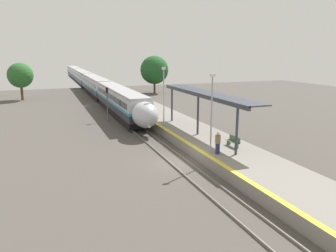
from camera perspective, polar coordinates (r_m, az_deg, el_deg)
The scene contains 13 objects.
ground_plane at distance 26.32m, azimuth 1.83°, elevation -6.42°, with size 120.00×120.00×0.00m, color #4C4742.
rail_left at distance 26.04m, azimuth 0.36°, elevation -6.45°, with size 0.08×90.00×0.15m, color slate.
rail_right at distance 26.57m, azimuth 3.27°, elevation -6.07°, with size 0.08×90.00×0.15m, color slate.
train at distance 77.19m, azimuth -13.66°, elevation 7.65°, with size 2.78×92.37×3.81m.
platform_right at distance 27.96m, azimuth 9.74°, elevation -4.46°, with size 5.17×64.00×0.91m.
platform_bench at distance 27.93m, azimuth 11.34°, elevation -2.57°, with size 0.44×1.64×0.89m.
person_waiting at distance 25.53m, azimuth 8.66°, elevation -2.89°, with size 0.36×0.23×1.76m.
railway_signal at distance 42.31m, azimuth -10.52°, elevation 4.40°, with size 0.28×0.28×4.29m.
lamppost_near at distance 25.27m, azimuth 7.60°, elevation 2.96°, with size 0.36×0.20×6.18m.
lamppost_mid at distance 34.96m, azimuth -0.75°, elevation 5.79°, with size 0.36×0.20×6.18m.
station_canopy at distance 31.19m, azimuth 6.25°, elevation 5.33°, with size 2.02×16.55×4.01m.
background_tree_left at distance 65.40m, azimuth -24.34°, elevation 8.04°, with size 4.49×4.49×6.75m.
background_tree_right at distance 70.20m, azimuth -2.39°, elevation 9.72°, with size 5.94×5.94×7.85m.
Camera 1 is at (-9.58, -22.93, 8.67)m, focal length 35.00 mm.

